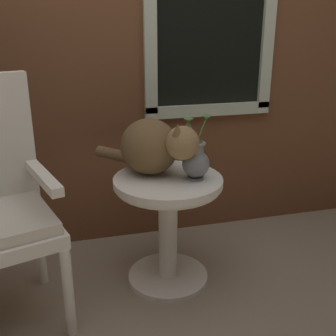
% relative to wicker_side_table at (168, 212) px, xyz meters
% --- Properties ---
extents(ground_plane, '(6.00, 6.00, 0.00)m').
position_rel_wicker_side_table_xyz_m(ground_plane, '(-0.06, -0.28, -0.39)').
color(ground_plane, gray).
extents(back_wall, '(4.00, 0.07, 2.60)m').
position_rel_wicker_side_table_xyz_m(back_wall, '(-0.05, 0.54, 0.91)').
color(back_wall, brown).
rests_on(back_wall, ground_plane).
extents(wicker_side_table, '(0.53, 0.53, 0.57)m').
position_rel_wicker_side_table_xyz_m(wicker_side_table, '(0.00, 0.00, 0.00)').
color(wicker_side_table, silver).
rests_on(wicker_side_table, ground_plane).
extents(cat, '(0.45, 0.49, 0.28)m').
position_rel_wicker_side_table_xyz_m(cat, '(-0.05, 0.07, 0.32)').
color(cat, brown).
rests_on(cat, wicker_side_table).
extents(pewter_vase_with_ivy, '(0.14, 0.13, 0.30)m').
position_rel_wicker_side_table_xyz_m(pewter_vase_with_ivy, '(0.12, -0.05, 0.27)').
color(pewter_vase_with_ivy, slate).
rests_on(pewter_vase_with_ivy, wicker_side_table).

